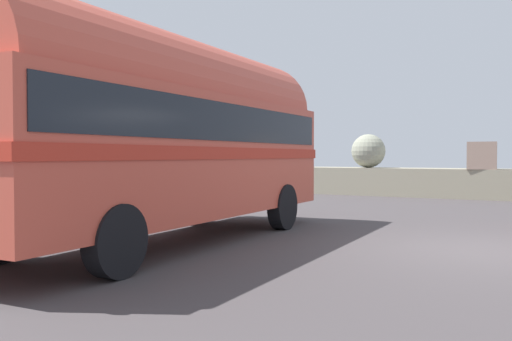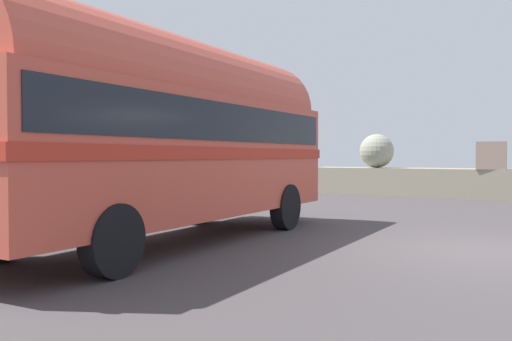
# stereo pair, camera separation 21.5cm
# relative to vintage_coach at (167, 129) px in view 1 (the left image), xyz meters

# --- Properties ---
(ground) EXTENTS (32.00, 26.00, 0.02)m
(ground) POSITION_rel_vintage_coach_xyz_m (4.94, 1.98, -2.04)
(ground) COLOR #423D3E
(vintage_coach) EXTENTS (2.90, 8.71, 3.70)m
(vintage_coach) POSITION_rel_vintage_coach_xyz_m (0.00, 0.00, 0.00)
(vintage_coach) COLOR black
(vintage_coach) RESTS_ON ground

